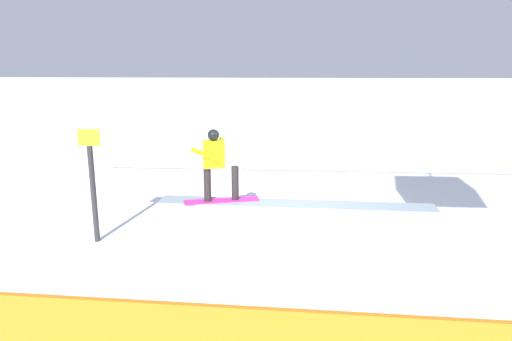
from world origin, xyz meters
TOP-DOWN VIEW (x-y plane):
  - ground_plane at (0.00, 0.00)m, footprint 120.00×120.00m
  - grind_box at (0.00, 0.00)m, footprint 5.34×0.89m
  - snowboarder at (1.52, -0.08)m, footprint 1.50×0.65m
  - trail_marker at (3.72, 0.51)m, footprint 0.40×0.10m

SIDE VIEW (x-z plane):
  - ground_plane at x=0.00m, z-range 0.00..0.00m
  - grind_box at x=0.00m, z-range -0.03..0.60m
  - trail_marker at x=3.72m, z-range 0.07..2.20m
  - snowboarder at x=1.52m, z-range 0.69..2.11m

